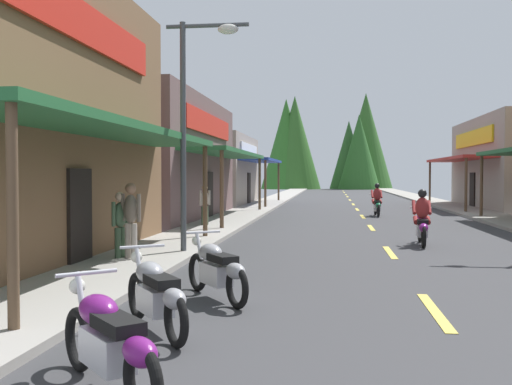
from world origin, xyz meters
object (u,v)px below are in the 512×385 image
motorcycle_parked_left_0 (108,340)px  pedestrian_strolling (205,203)px  pedestrian_by_shop (120,222)px  pedestrian_browsing (131,217)px  streetlamp_left (196,102)px  motorcycle_parked_left_2 (217,269)px  rider_cruising_lead (422,222)px  motorcycle_parked_left_1 (156,294)px  rider_cruising_trailing (377,202)px

motorcycle_parked_left_0 → pedestrian_strolling: 16.40m
pedestrian_by_shop → pedestrian_browsing: size_ratio=0.89×
streetlamp_left → pedestrian_by_shop: 3.41m
streetlamp_left → pedestrian_browsing: size_ratio=3.15×
motorcycle_parked_left_0 → pedestrian_browsing: 7.81m
motorcycle_parked_left_2 → rider_cruising_lead: size_ratio=0.84×
motorcycle_parked_left_0 → motorcycle_parked_left_1: 2.06m
motorcycle_parked_left_0 → pedestrian_browsing: bearing=-25.1°
motorcycle_parked_left_0 → motorcycle_parked_left_2: size_ratio=0.91×
pedestrian_browsing → motorcycle_parked_left_1: bearing=47.5°
streetlamp_left → pedestrian_browsing: bearing=-127.1°
motorcycle_parked_left_0 → pedestrian_browsing: size_ratio=0.91×
rider_cruising_lead → pedestrian_strolling: size_ratio=1.34×
motorcycle_parked_left_0 → motorcycle_parked_left_2: bearing=-45.6°
motorcycle_parked_left_2 → pedestrian_by_shop: 4.56m
motorcycle_parked_left_1 → rider_cruising_trailing: bearing=-46.9°
motorcycle_parked_left_2 → rider_cruising_trailing: size_ratio=0.84×
rider_cruising_lead → rider_cruising_trailing: (-0.35, 11.54, 0.00)m
motorcycle_parked_left_2 → pedestrian_by_shop: (-2.87, 3.52, 0.42)m
streetlamp_left → pedestrian_browsing: streetlamp_left is taller
motorcycle_parked_left_2 → rider_cruising_lead: 8.83m
rider_cruising_lead → pedestrian_strolling: (-7.12, 4.42, 0.27)m
rider_cruising_lead → pedestrian_browsing: (-6.87, -4.34, 0.39)m
pedestrian_by_shop → rider_cruising_trailing: bearing=-98.4°
pedestrian_strolling → rider_cruising_lead: bearing=-0.9°
pedestrian_by_shop → motorcycle_parked_left_1: bearing=129.4°
streetlamp_left → pedestrian_by_shop: bearing=-136.6°
pedestrian_by_shop → motorcycle_parked_left_0: bearing=124.6°
motorcycle_parked_left_2 → pedestrian_browsing: pedestrian_browsing is taller
motorcycle_parked_left_1 → rider_cruising_trailing: 21.69m
rider_cruising_trailing → streetlamp_left: bearing=158.4°
motorcycle_parked_left_0 → motorcycle_parked_left_1: (-0.19, 2.05, 0.00)m
motorcycle_parked_left_0 → pedestrian_strolling: pedestrian_strolling is taller
rider_cruising_trailing → pedestrian_by_shop: 17.16m
rider_cruising_lead → rider_cruising_trailing: 11.55m
pedestrian_strolling → pedestrian_by_shop: bearing=-59.4°
pedestrian_by_shop → pedestrian_browsing: 0.36m
motorcycle_parked_left_0 → pedestrian_strolling: size_ratio=1.02×
rider_cruising_lead → pedestrian_by_shop: size_ratio=1.35×
streetlamp_left → pedestrian_browsing: (-1.12, -1.48, -2.66)m
pedestrian_by_shop → pedestrian_strolling: bearing=-75.3°
rider_cruising_trailing → pedestrian_strolling: (-6.77, -7.12, 0.27)m
pedestrian_by_shop → pedestrian_strolling: pedestrian_strolling is taller
streetlamp_left → rider_cruising_lead: (5.75, 2.86, -3.05)m
motorcycle_parked_left_0 → pedestrian_by_shop: size_ratio=1.03×
rider_cruising_trailing → pedestrian_by_shop: (-6.82, -15.74, 0.26)m
rider_cruising_lead → pedestrian_browsing: size_ratio=1.20×
motorcycle_parked_left_1 → pedestrian_strolling: size_ratio=1.13×
pedestrian_browsing → pedestrian_strolling: (-0.25, 8.76, -0.12)m
rider_cruising_trailing → pedestrian_browsing: bearing=156.6°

